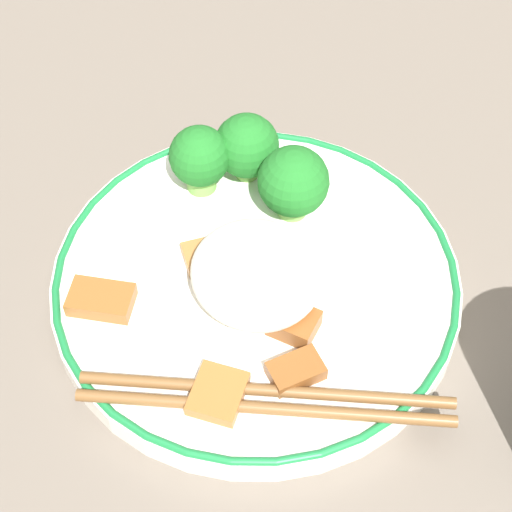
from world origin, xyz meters
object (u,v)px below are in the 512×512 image
Objects in this scene: plate at (256,282)px; broccoli_back_left at (293,182)px; broccoli_back_center at (247,146)px; broccoli_back_right at (200,158)px; chopsticks at (266,399)px.

broccoli_back_left is (-0.03, 0.05, 0.03)m from plate.
broccoli_back_center is 0.03m from broccoli_back_right.
plate is at bearing -62.98° from broccoli_back_left.
chopsticks is at bearing -46.23° from broccoli_back_left.
broccoli_back_left is 0.06m from broccoli_back_right.
broccoli_back_center is at bearing -176.78° from broccoli_back_left.
chopsticks is (0.07, -0.05, 0.01)m from plate.
chopsticks is at bearing -24.31° from broccoli_back_right.
broccoli_back_right reaches higher than chopsticks.
chopsticks is (0.15, -0.07, -0.02)m from broccoli_back_right.
broccoli_back_center is 0.18m from chopsticks.
chopsticks is (0.14, -0.10, -0.02)m from broccoli_back_center.
plate is 0.07m from broccoli_back_left.
plate is 5.20× the size of broccoli_back_center.
plate is at bearing 144.71° from chopsticks.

